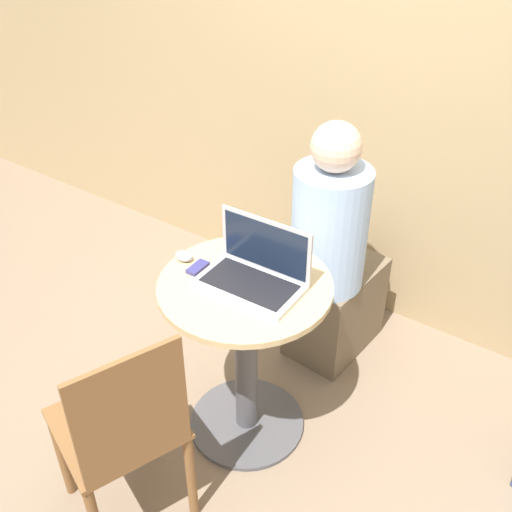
% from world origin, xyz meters
% --- Properties ---
extents(ground_plane, '(12.00, 12.00, 0.00)m').
position_xyz_m(ground_plane, '(0.00, 0.00, 0.00)').
color(ground_plane, '#7F6B56').
extents(back_wall, '(7.00, 0.05, 2.60)m').
position_xyz_m(back_wall, '(0.00, 1.10, 1.30)').
color(back_wall, tan).
rests_on(back_wall, ground_plane).
extents(round_table, '(0.65, 0.65, 0.78)m').
position_xyz_m(round_table, '(0.00, 0.00, 0.48)').
color(round_table, '#4C4C51').
rests_on(round_table, ground_plane).
extents(laptop, '(0.38, 0.23, 0.24)m').
position_xyz_m(laptop, '(0.03, 0.02, 0.83)').
color(laptop, '#B7B7BC').
rests_on(laptop, round_table).
extents(cell_phone, '(0.05, 0.09, 0.02)m').
position_xyz_m(cell_phone, '(-0.20, -0.03, 0.78)').
color(cell_phone, navy).
rests_on(cell_phone, round_table).
extents(computer_mouse, '(0.07, 0.05, 0.04)m').
position_xyz_m(computer_mouse, '(-0.28, -0.01, 0.80)').
color(computer_mouse, '#B2B2B7').
rests_on(computer_mouse, round_table).
extents(chair_empty, '(0.52, 0.52, 0.92)m').
position_xyz_m(chair_empty, '(-0.08, -0.59, 0.48)').
color(chair_empty, brown).
rests_on(chair_empty, ground_plane).
extents(person_seated, '(0.35, 0.53, 1.23)m').
position_xyz_m(person_seated, '(0.05, 0.62, 0.52)').
color(person_seated, brown).
rests_on(person_seated, ground_plane).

